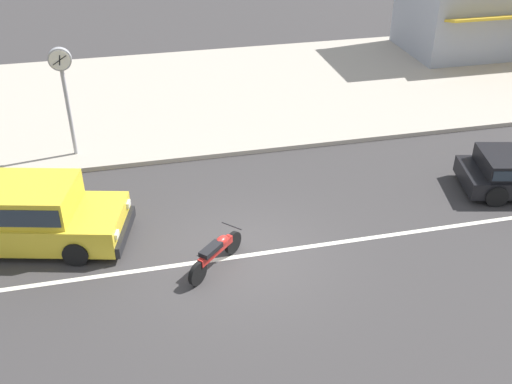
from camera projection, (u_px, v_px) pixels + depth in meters
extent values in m
plane|color=#383535|center=(245.00, 256.00, 14.19)|extent=(160.00, 160.00, 0.00)
cube|color=silver|center=(245.00, 256.00, 14.19)|extent=(50.40, 0.14, 0.01)
cube|color=#ADA393|center=(189.00, 96.00, 22.45)|extent=(68.00, 10.00, 0.15)
cylinder|color=black|center=(477.00, 166.00, 17.32)|extent=(0.63, 0.35, 0.60)
cylinder|color=black|center=(496.00, 196.00, 15.93)|extent=(0.63, 0.35, 0.60)
cube|color=yellow|center=(24.00, 223.00, 14.46)|extent=(5.11, 3.01, 0.70)
cube|color=yellow|center=(5.00, 198.00, 14.10)|extent=(3.55, 2.44, 0.70)
cube|color=#28333D|center=(5.00, 198.00, 14.10)|extent=(3.44, 2.45, 0.45)
cube|color=black|center=(126.00, 231.00, 14.53)|extent=(0.57, 1.82, 0.28)
cube|color=white|center=(128.00, 204.00, 14.90)|extent=(0.14, 0.25, 0.14)
cube|color=white|center=(117.00, 235.00, 13.78)|extent=(0.14, 0.25, 0.14)
cylinder|color=black|center=(96.00, 211.00, 15.31)|extent=(0.64, 0.36, 0.60)
cylinder|color=black|center=(76.00, 253.00, 13.78)|extent=(0.64, 0.36, 0.60)
cylinder|color=black|center=(233.00, 243.00, 14.17)|extent=(0.47, 0.46, 0.56)
cylinder|color=black|center=(198.00, 274.00, 13.19)|extent=(0.47, 0.46, 0.56)
cube|color=red|center=(216.00, 251.00, 13.57)|extent=(0.93, 0.91, 0.18)
cube|color=black|center=(211.00, 249.00, 13.38)|extent=(0.61, 0.60, 0.12)
ellipsoid|color=red|center=(222.00, 241.00, 13.68)|extent=(0.45, 0.45, 0.22)
cylinder|color=#232326|center=(232.00, 226.00, 13.88)|extent=(0.41, 0.42, 0.03)
cylinder|color=#9E9EA3|center=(69.00, 113.00, 17.63)|extent=(0.12, 0.12, 2.66)
cylinder|color=#9E9EA3|center=(60.00, 59.00, 16.76)|extent=(0.65, 0.18, 0.65)
cylinder|color=white|center=(60.00, 60.00, 16.68)|extent=(0.57, 0.02, 0.57)
cylinder|color=white|center=(60.00, 58.00, 16.84)|extent=(0.57, 0.02, 0.57)
cube|color=black|center=(60.00, 60.00, 16.68)|extent=(0.08, 0.01, 0.29)
cube|color=black|center=(60.00, 60.00, 16.67)|extent=(0.41, 0.01, 0.26)
cube|color=#999EA8|center=(482.00, 0.00, 25.87)|extent=(6.30, 4.07, 4.33)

